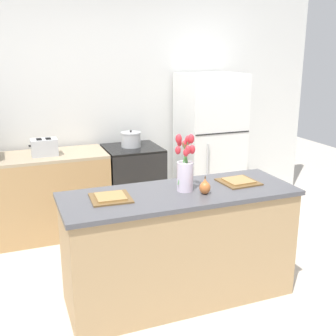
% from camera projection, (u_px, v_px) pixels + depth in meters
% --- Properties ---
extents(ground_plane, '(10.00, 10.00, 0.00)m').
position_uv_depth(ground_plane, '(179.00, 295.00, 3.43)').
color(ground_plane, beige).
extents(back_wall, '(5.20, 0.08, 2.70)m').
position_uv_depth(back_wall, '(113.00, 101.00, 4.85)').
color(back_wall, silver).
rests_on(back_wall, ground_plane).
extents(kitchen_island, '(1.80, 0.66, 0.89)m').
position_uv_depth(kitchen_island, '(179.00, 245.00, 3.30)').
color(kitchen_island, tan).
rests_on(kitchen_island, ground_plane).
extents(back_counter, '(1.68, 0.60, 0.89)m').
position_uv_depth(back_counter, '(26.00, 198.00, 4.37)').
color(back_counter, tan).
rests_on(back_counter, ground_plane).
extents(stove_range, '(0.60, 0.61, 0.89)m').
position_uv_depth(stove_range, '(133.00, 185.00, 4.77)').
color(stove_range, black).
rests_on(stove_range, ground_plane).
extents(refrigerator, '(0.68, 0.67, 1.67)m').
position_uv_depth(refrigerator, '(209.00, 145.00, 5.00)').
color(refrigerator, white).
rests_on(refrigerator, ground_plane).
extents(flower_vase, '(0.16, 0.16, 0.44)m').
position_uv_depth(flower_vase, '(185.00, 169.00, 3.16)').
color(flower_vase, silver).
rests_on(flower_vase, kitchen_island).
extents(pear_figurine, '(0.08, 0.08, 0.14)m').
position_uv_depth(pear_figurine, '(205.00, 187.00, 3.12)').
color(pear_figurine, '#C66B33').
rests_on(pear_figurine, kitchen_island).
extents(plate_setting_left, '(0.30, 0.30, 0.02)m').
position_uv_depth(plate_setting_left, '(111.00, 197.00, 3.03)').
color(plate_setting_left, brown).
rests_on(plate_setting_left, kitchen_island).
extents(plate_setting_right, '(0.30, 0.30, 0.02)m').
position_uv_depth(plate_setting_right, '(238.00, 181.00, 3.40)').
color(plate_setting_right, brown).
rests_on(plate_setting_right, kitchen_island).
extents(toaster, '(0.28, 0.18, 0.17)m').
position_uv_depth(toaster, '(44.00, 147.00, 4.27)').
color(toaster, '#B7BABC').
rests_on(toaster, back_counter).
extents(cooking_pot, '(0.22, 0.22, 0.19)m').
position_uv_depth(cooking_pot, '(131.00, 139.00, 4.65)').
color(cooking_pot, '#B2B5B7').
rests_on(cooking_pot, stove_range).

